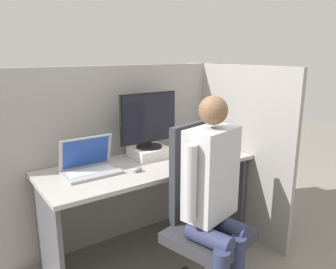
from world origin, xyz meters
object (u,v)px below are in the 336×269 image
at_px(paper_box, 149,152).
at_px(person, 214,190).
at_px(laptop, 90,166).
at_px(office_chair, 201,210).
at_px(monitor, 149,120).
at_px(stapler, 224,147).
at_px(coffee_mug, 186,146).
at_px(carrot_toy, 202,161).

relative_size(paper_box, person, 0.21).
distance_m(laptop, office_chair, 0.83).
bearing_deg(paper_box, person, -94.14).
xyz_separation_m(monitor, stapler, (0.63, -0.21, -0.28)).
relative_size(paper_box, coffee_mug, 3.21).
xyz_separation_m(person, coffee_mug, (0.41, 0.80, 0.02)).
bearing_deg(carrot_toy, office_chair, -130.61).
xyz_separation_m(paper_box, monitor, (-0.00, 0.00, 0.26)).
bearing_deg(coffee_mug, person, -116.94).
bearing_deg(person, office_chair, 75.97).
xyz_separation_m(carrot_toy, office_chair, (-0.26, -0.31, -0.21)).
bearing_deg(monitor, paper_box, -90.00).
height_order(paper_box, coffee_mug, coffee_mug).
height_order(carrot_toy, coffee_mug, coffee_mug).
height_order(laptop, person, person).
distance_m(paper_box, office_chair, 0.72).
relative_size(carrot_toy, person, 0.10).
xyz_separation_m(laptop, stapler, (1.17, -0.13, -0.03)).
bearing_deg(coffee_mug, laptop, -177.07).
height_order(stapler, coffee_mug, coffee_mug).
distance_m(carrot_toy, person, 0.56).
xyz_separation_m(monitor, person, (-0.06, -0.84, -0.28)).
bearing_deg(person, paper_box, 85.86).
bearing_deg(stapler, person, -137.87).
bearing_deg(office_chair, stapler, 35.68).
bearing_deg(stapler, carrot_toy, -157.50).
bearing_deg(monitor, person, -94.12).
height_order(paper_box, stapler, paper_box).
relative_size(office_chair, coffee_mug, 12.65).
distance_m(monitor, coffee_mug, 0.43).
bearing_deg(laptop, stapler, -6.26).
bearing_deg(coffee_mug, office_chair, -119.75).
bearing_deg(paper_box, office_chair, -91.78).
relative_size(monitor, carrot_toy, 3.69).
bearing_deg(stapler, paper_box, 161.63).
xyz_separation_m(paper_box, stapler, (0.63, -0.21, -0.02)).
bearing_deg(office_chair, laptop, 130.85).
relative_size(laptop, office_chair, 0.34).
height_order(carrot_toy, person, person).
xyz_separation_m(stapler, carrot_toy, (-0.39, -0.16, -0.01)).
bearing_deg(laptop, carrot_toy, -20.36).
bearing_deg(office_chair, person, -104.03).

